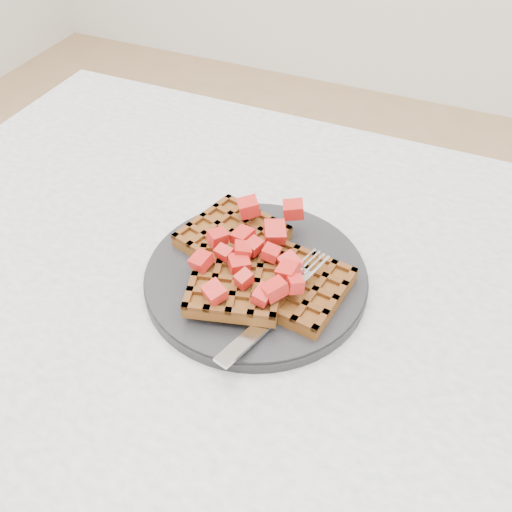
{
  "coord_description": "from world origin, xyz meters",
  "views": [
    {
      "loc": [
        0.08,
        -0.37,
        1.21
      ],
      "look_at": [
        -0.1,
        0.04,
        0.79
      ],
      "focal_mm": 40.0,
      "sensor_mm": 36.0,
      "label": 1
    }
  ],
  "objects": [
    {
      "name": "waffles",
      "position": [
        -0.1,
        0.03,
        0.78
      ],
      "size": [
        0.21,
        0.19,
        0.03
      ],
      "color": "brown",
      "rests_on": "plate"
    },
    {
      "name": "fork",
      "position": [
        -0.05,
        -0.0,
        0.77
      ],
      "size": [
        0.07,
        0.18,
        0.02
      ],
      "primitive_type": null,
      "rotation": [
        0.0,
        0.0,
        -0.25
      ],
      "color": "silver",
      "rests_on": "plate"
    },
    {
      "name": "table",
      "position": [
        0.0,
        0.0,
        0.64
      ],
      "size": [
        1.2,
        0.8,
        0.75
      ],
      "color": "silver",
      "rests_on": "ground"
    },
    {
      "name": "strawberry_pile",
      "position": [
        -0.1,
        0.04,
        0.8
      ],
      "size": [
        0.15,
        0.15,
        0.02
      ],
      "primitive_type": null,
      "color": "#A40000",
      "rests_on": "waffles"
    },
    {
      "name": "plate",
      "position": [
        -0.1,
        0.04,
        0.76
      ],
      "size": [
        0.25,
        0.25,
        0.02
      ],
      "primitive_type": "cylinder",
      "color": "black",
      "rests_on": "table"
    }
  ]
}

